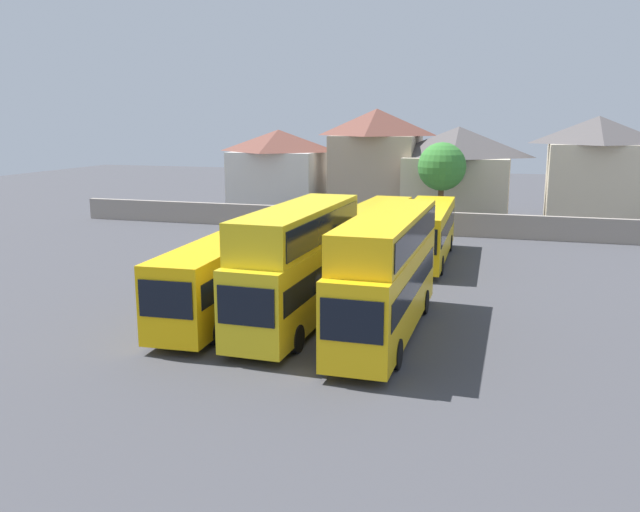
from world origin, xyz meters
TOP-DOWN VIEW (x-y plane):
  - ground at (0.00, 18.00)m, footprint 140.00×140.00m
  - depot_boundary_wall at (0.00, 24.68)m, footprint 56.00×0.50m
  - bus_1 at (-3.65, -0.25)m, footprint 2.90×10.22m
  - bus_2 at (-0.13, 0.18)m, footprint 2.71×10.90m
  - bus_3 at (3.79, -0.17)m, footprint 2.53×11.57m
  - bus_4 at (-4.22, 14.39)m, footprint 2.75×10.78m
  - bus_5 at (0.09, 14.68)m, footprint 2.99×11.71m
  - bus_6 at (3.42, 14.87)m, footprint 2.95×11.72m
  - house_terrace_left at (-13.06, 32.99)m, footprint 8.48×7.18m
  - house_terrace_centre at (-3.91, 34.05)m, footprint 7.88×7.21m
  - house_terrace_right at (3.56, 33.23)m, footprint 9.30×7.77m
  - house_terrace_far_right at (14.76, 32.88)m, footprint 7.81×6.75m
  - tree_left_of_lot at (2.85, 27.18)m, footprint 3.83×3.83m

SIDE VIEW (x-z plane):
  - ground at x=0.00m, z-range 0.00..0.00m
  - depot_boundary_wall at x=0.00m, z-range 0.00..1.80m
  - bus_5 at x=0.09m, z-range 0.24..3.63m
  - bus_4 at x=-4.22m, z-range 0.24..3.64m
  - bus_6 at x=3.42m, z-range 0.25..3.70m
  - bus_1 at x=-3.65m, z-range 0.24..3.71m
  - bus_3 at x=3.79m, z-range 0.32..5.31m
  - bus_2 at x=-0.13m, z-range 0.32..5.43m
  - house_terrace_left at x=-13.06m, z-range 0.07..7.90m
  - house_terrace_right at x=3.56m, z-range 0.09..8.24m
  - house_terrace_far_right at x=14.76m, z-range 0.08..9.12m
  - house_terrace_centre at x=-3.91m, z-range 0.09..9.81m
  - tree_left_of_lot at x=2.85m, z-range 1.54..8.54m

